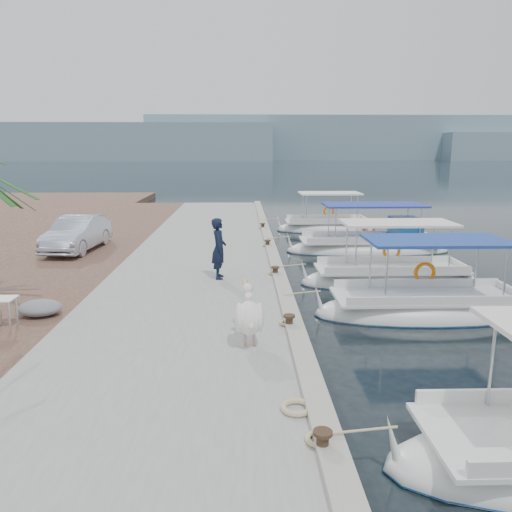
{
  "coord_description": "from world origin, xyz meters",
  "views": [
    {
      "loc": [
        -1.48,
        -14.8,
        4.71
      ],
      "look_at": [
        -1.0,
        1.47,
        1.2
      ],
      "focal_mm": 35.0,
      "sensor_mm": 36.0,
      "label": 1
    }
  ],
  "objects": [
    {
      "name": "cobblestone_strip",
      "position": [
        -8.0,
        5.0,
        0.25
      ],
      "size": [
        4.0,
        40.0,
        0.5
      ],
      "primitive_type": "cube",
      "color": "#4E3329",
      "rests_on": "ground"
    },
    {
      "name": "concrete_quay",
      "position": [
        -3.0,
        5.0,
        0.25
      ],
      "size": [
        6.0,
        40.0,
        0.5
      ],
      "primitive_type": "cube",
      "color": "gray",
      "rests_on": "ground"
    },
    {
      "name": "fishing_caique_b",
      "position": [
        3.83,
        -1.21,
        0.12
      ],
      "size": [
        6.49,
        2.27,
        2.83
      ],
      "color": "silver",
      "rests_on": "ground"
    },
    {
      "name": "ground",
      "position": [
        0.0,
        0.0,
        0.0
      ],
      "size": [
        400.0,
        400.0,
        0.0
      ],
      "primitive_type": "plane",
      "color": "black",
      "rests_on": "ground"
    },
    {
      "name": "parked_car",
      "position": [
        -8.39,
        6.07,
        1.22
      ],
      "size": [
        1.89,
        4.46,
        1.43
      ],
      "primitive_type": "imported",
      "rotation": [
        0.0,
        0.0,
        -0.09
      ],
      "color": "#AFB8C8",
      "rests_on": "cobblestone_strip"
    },
    {
      "name": "fishing_caique_c",
      "position": [
        3.79,
        2.18,
        0.13
      ],
      "size": [
        6.4,
        2.07,
        2.83
      ],
      "color": "silver",
      "rests_on": "ground"
    },
    {
      "name": "distant_hills",
      "position": [
        29.61,
        201.49,
        7.61
      ],
      "size": [
        330.0,
        60.0,
        18.0
      ],
      "color": "gray",
      "rests_on": "ground"
    },
    {
      "name": "rope_coil",
      "position": [
        -0.59,
        -7.35,
        0.55
      ],
      "size": [
        0.54,
        0.54,
        0.1
      ],
      "primitive_type": "torus",
      "color": "#C6B284",
      "rests_on": "concrete_quay"
    },
    {
      "name": "tarp_bundle",
      "position": [
        -6.68,
        -2.39,
        0.7
      ],
      "size": [
        1.1,
        0.9,
        0.4
      ],
      "primitive_type": "ellipsoid",
      "color": "slate",
      "rests_on": "cobblestone_strip"
    },
    {
      "name": "fishing_caique_e",
      "position": [
        3.5,
        14.0,
        0.13
      ],
      "size": [
        5.83,
        2.32,
        2.83
      ],
      "color": "silver",
      "rests_on": "ground"
    },
    {
      "name": "quay_curb",
      "position": [
        -0.22,
        5.0,
        0.56
      ],
      "size": [
        0.44,
        40.0,
        0.12
      ],
      "primitive_type": "cube",
      "color": "#9A9689",
      "rests_on": "concrete_quay"
    },
    {
      "name": "folding_table",
      "position": [
        -7.17,
        -3.25,
        1.02
      ],
      "size": [
        0.55,
        0.55,
        0.73
      ],
      "color": "silver",
      "rests_on": "cobblestone_strip"
    },
    {
      "name": "pelican",
      "position": [
        -1.32,
        -4.51,
        1.16
      ],
      "size": [
        0.62,
        1.65,
        1.28
      ],
      "color": "tan",
      "rests_on": "concrete_quay"
    },
    {
      "name": "fishing_caique_d",
      "position": [
        4.51,
        7.85,
        0.19
      ],
      "size": [
        7.64,
        2.4,
        2.83
      ],
      "color": "silver",
      "rests_on": "ground"
    },
    {
      "name": "mooring_bollards",
      "position": [
        -0.35,
        1.5,
        0.69
      ],
      "size": [
        0.28,
        20.28,
        0.33
      ],
      "color": "black",
      "rests_on": "concrete_quay"
    },
    {
      "name": "fisherman",
      "position": [
        -2.23,
        1.27,
        1.51
      ],
      "size": [
        0.51,
        0.75,
        2.01
      ],
      "primitive_type": "imported",
      "rotation": [
        0.0,
        0.0,
        1.6
      ],
      "color": "black",
      "rests_on": "concrete_quay"
    }
  ]
}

